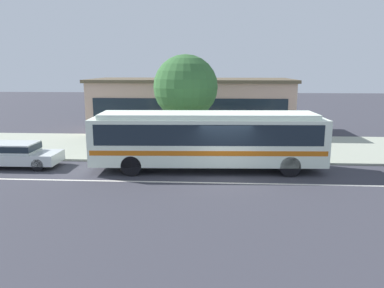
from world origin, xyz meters
name	(u,v)px	position (x,y,z in m)	size (l,w,h in m)	color
ground_plane	(225,178)	(0.00, 0.00, 0.00)	(120.00, 120.00, 0.00)	#35363E
sidewalk_slab	(223,147)	(0.00, 6.72, 0.06)	(60.00, 8.00, 0.12)	#9AA08E
lane_stripe_center	(226,183)	(0.00, -0.80, 0.00)	(56.00, 0.16, 0.01)	silver
transit_bus	(208,137)	(-0.87, 1.37, 1.72)	(11.70, 3.00, 2.95)	white
sedan_behind_bus	(15,153)	(-11.04, 1.40, 0.72)	(4.52, 1.78, 1.29)	silver
pedestrian_waiting_near_sign	(137,138)	(-5.12, 4.27, 1.07)	(0.44, 0.44, 1.62)	#27322C
pedestrian_walking_along_curb	(195,140)	(-1.66, 3.64, 1.12)	(0.40, 0.40, 1.71)	navy
pedestrian_standing_by_tree	(275,143)	(2.80, 3.13, 1.11)	(0.47, 0.47, 1.70)	#7F5F62
bus_stop_sign	(273,132)	(2.72, 3.47, 1.63)	(0.13, 0.44, 2.34)	gray
street_tree_near_stop	(186,87)	(-2.32, 5.60, 3.98)	(3.90, 3.90, 5.83)	brown
station_building	(192,105)	(-2.43, 13.22, 2.14)	(15.98, 6.60, 4.26)	tan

